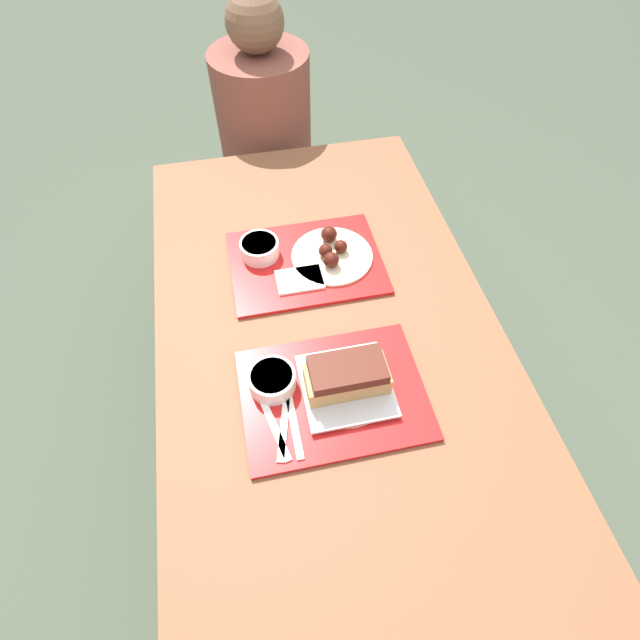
{
  "coord_description": "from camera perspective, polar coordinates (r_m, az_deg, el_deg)",
  "views": [
    {
      "loc": [
        -0.18,
        -0.71,
        1.76
      ],
      "look_at": [
        -0.02,
        0.03,
        0.77
      ],
      "focal_mm": 28.0,
      "sensor_mm": 36.0,
      "label": 1
    }
  ],
  "objects": [
    {
      "name": "ground_plane",
      "position": [
        1.91,
        0.85,
        -14.64
      ],
      "size": [
        12.0,
        12.0,
        0.0
      ],
      "primitive_type": "plane",
      "color": "#424C3D"
    },
    {
      "name": "picnic_table",
      "position": [
        1.34,
        1.17,
        -4.06
      ],
      "size": [
        0.87,
        1.63,
        0.73
      ],
      "color": "brown",
      "rests_on": "ground_plane"
    },
    {
      "name": "picnic_bench_far",
      "position": [
        2.23,
        -4.94,
        14.69
      ],
      "size": [
        0.83,
        0.28,
        0.47
      ],
      "color": "brown",
      "rests_on": "ground_plane"
    },
    {
      "name": "tray_near",
      "position": [
        1.17,
        1.53,
        -8.49
      ],
      "size": [
        0.42,
        0.32,
        0.01
      ],
      "color": "red",
      "rests_on": "picnic_table"
    },
    {
      "name": "tray_far",
      "position": [
        1.42,
        -1.58,
        6.57
      ],
      "size": [
        0.42,
        0.32,
        0.01
      ],
      "color": "red",
      "rests_on": "picnic_table"
    },
    {
      "name": "bowl_coleslaw_near",
      "position": [
        1.16,
        -5.49,
        -6.8
      ],
      "size": [
        0.11,
        0.11,
        0.05
      ],
      "color": "white",
      "rests_on": "tray_near"
    },
    {
      "name": "brisket_sandwich_plate",
      "position": [
        1.14,
        2.95,
        -6.82
      ],
      "size": [
        0.2,
        0.2,
        0.1
      ],
      "color": "beige",
      "rests_on": "tray_near"
    },
    {
      "name": "plastic_fork_near",
      "position": [
        1.13,
        -4.13,
        -11.91
      ],
      "size": [
        0.06,
        0.17,
        0.0
      ],
      "color": "white",
      "rests_on": "tray_near"
    },
    {
      "name": "plastic_knife_near",
      "position": [
        1.13,
        -3.01,
        -11.71
      ],
      "size": [
        0.02,
        0.17,
        0.0
      ],
      "color": "white",
      "rests_on": "tray_near"
    },
    {
      "name": "plastic_spoon_near",
      "position": [
        1.13,
        -5.26,
        -12.1
      ],
      "size": [
        0.05,
        0.17,
        0.0
      ],
      "color": "white",
      "rests_on": "tray_near"
    },
    {
      "name": "condiment_packet",
      "position": [
        1.2,
        0.69,
        -5.34
      ],
      "size": [
        0.04,
        0.03,
        0.01
      ],
      "color": "teal",
      "rests_on": "tray_near"
    },
    {
      "name": "bowl_coleslaw_far",
      "position": [
        1.43,
        -6.93,
        8.2
      ],
      "size": [
        0.11,
        0.11,
        0.05
      ],
      "color": "white",
      "rests_on": "tray_far"
    },
    {
      "name": "wings_plate_far",
      "position": [
        1.42,
        1.34,
        7.76
      ],
      "size": [
        0.23,
        0.23,
        0.05
      ],
      "color": "beige",
      "rests_on": "tray_far"
    },
    {
      "name": "napkin_far",
      "position": [
        1.36,
        -2.36,
        4.62
      ],
      "size": [
        0.13,
        0.09,
        0.01
      ],
      "color": "white",
      "rests_on": "tray_far"
    },
    {
      "name": "person_seated_across",
      "position": [
        2.02,
        -6.5,
        22.63
      ],
      "size": [
        0.35,
        0.35,
        0.69
      ],
      "color": "brown",
      "rests_on": "picnic_bench_far"
    }
  ]
}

